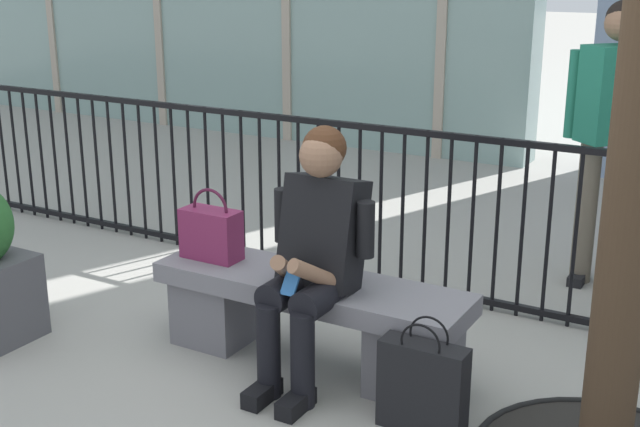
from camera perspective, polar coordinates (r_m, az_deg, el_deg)
ground_plane at (r=4.22m, az=-0.69°, el=-10.13°), size 60.00×60.00×0.00m
stone_bench at (r=4.11m, az=-0.70°, el=-6.76°), size 1.60×0.44×0.45m
seated_person_with_phone at (r=3.82m, az=-0.44°, el=-2.51°), size 0.52×0.66×1.21m
handbag_on_bench at (r=4.29m, az=-7.46°, el=-1.31°), size 0.31×0.15×0.37m
shopping_bag at (r=3.60m, az=7.05°, el=-11.64°), size 0.38×0.13×0.51m
bystander_at_railing at (r=5.20m, az=19.36°, el=5.78°), size 0.55×0.43×1.71m
plaza_railing at (r=4.92m, az=5.67°, el=0.19°), size 7.20×0.04×1.01m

